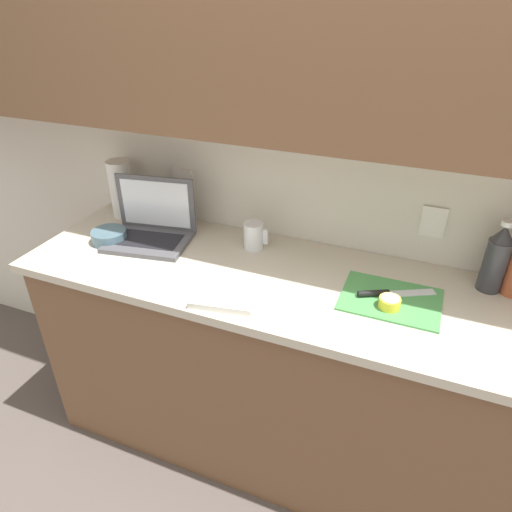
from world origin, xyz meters
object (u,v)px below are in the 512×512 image
at_px(laptop, 151,226).
at_px(paper_towel_roll, 122,189).
at_px(bowl_white, 109,236).
at_px(knife, 383,293).
at_px(measuring_cup, 254,236).
at_px(lemon_half_cut, 390,303).
at_px(bottle_oil_tall, 496,259).
at_px(cutting_board, 391,299).

relative_size(laptop, paper_towel_roll, 1.42).
bearing_deg(bowl_white, laptop, 30.82).
xyz_separation_m(laptop, knife, (0.99, -0.06, -0.04)).
xyz_separation_m(measuring_cup, paper_towel_roll, (-0.69, 0.06, 0.08)).
height_order(knife, lemon_half_cut, lemon_half_cut).
distance_m(knife, paper_towel_roll, 1.26).
bearing_deg(paper_towel_roll, bottle_oil_tall, -0.74).
bearing_deg(lemon_half_cut, paper_towel_roll, 167.63).
bearing_deg(paper_towel_roll, laptop, -31.14).
height_order(knife, paper_towel_roll, paper_towel_roll).
distance_m(lemon_half_cut, paper_towel_roll, 1.30).
bearing_deg(bottle_oil_tall, knife, -150.54).
bearing_deg(paper_towel_roll, knife, -9.78).
distance_m(cutting_board, knife, 0.03).
distance_m(cutting_board, paper_towel_roll, 1.29).
bearing_deg(bottle_oil_tall, bowl_white, -171.43).
distance_m(laptop, lemon_half_cut, 1.02).
distance_m(lemon_half_cut, bottle_oil_tall, 0.42).
bearing_deg(lemon_half_cut, knife, 114.24).
bearing_deg(measuring_cup, paper_towel_roll, 174.94).
relative_size(bottle_oil_tall, bowl_white, 1.86).
distance_m(lemon_half_cut, bowl_white, 1.17).
distance_m(cutting_board, lemon_half_cut, 0.06).
distance_m(measuring_cup, paper_towel_roll, 0.69).
xyz_separation_m(lemon_half_cut, bottle_oil_tall, (0.31, 0.26, 0.10)).
xyz_separation_m(laptop, lemon_half_cut, (1.02, -0.13, -0.03)).
distance_m(bowl_white, paper_towel_roll, 0.28).
xyz_separation_m(cutting_board, measuring_cup, (-0.58, 0.16, 0.05)).
xyz_separation_m(lemon_half_cut, paper_towel_roll, (-1.27, 0.28, 0.11)).
distance_m(measuring_cup, bowl_white, 0.62).
bearing_deg(knife, paper_towel_roll, 142.93).
bearing_deg(bowl_white, measuring_cup, 17.29).
xyz_separation_m(laptop, bowl_white, (-0.16, -0.09, -0.04)).
relative_size(bottle_oil_tall, measuring_cup, 2.41).
bearing_deg(cutting_board, bowl_white, -179.07).
xyz_separation_m(bottle_oil_tall, paper_towel_roll, (-1.58, 0.02, 0.01)).
xyz_separation_m(cutting_board, bowl_white, (-1.17, -0.02, 0.02)).
xyz_separation_m(bottle_oil_tall, measuring_cup, (-0.89, -0.04, -0.07)).
xyz_separation_m(laptop, paper_towel_roll, (-0.25, 0.15, 0.07)).
xyz_separation_m(knife, paper_towel_roll, (-1.24, 0.21, 0.12)).
bearing_deg(cutting_board, knife, 157.68).
xyz_separation_m(knife, bottle_oil_tall, (0.34, 0.19, 0.11)).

